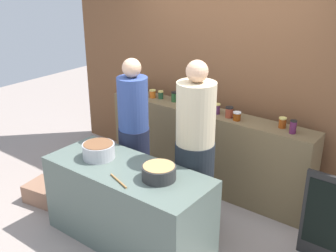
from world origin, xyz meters
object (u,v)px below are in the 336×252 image
(cooking_pot_center, at_px, (159,172))
(preserve_jar_6, at_px, (217,109))
(preserve_jar_1, at_px, (153,94))
(bread_crate, at_px, (46,192))
(cooking_pot_left, at_px, (99,151))
(cook_in_cap, at_px, (195,159))
(preserve_jar_7, at_px, (229,112))
(preserve_jar_10, at_px, (293,127))
(chalkboard_sign, at_px, (327,219))
(preserve_jar_5, at_px, (199,105))
(preserve_jar_8, at_px, (237,116))
(preserve_jar_3, at_px, (174,97))
(wooden_spoon, at_px, (118,181))
(preserve_jar_9, at_px, (283,123))
(preserve_jar_0, at_px, (142,90))
(preserve_jar_2, at_px, (161,95))
(preserve_jar_4, at_px, (185,102))

(cooking_pot_center, bearing_deg, preserve_jar_6, 99.48)
(preserve_jar_1, bearing_deg, bread_crate, -107.76)
(cooking_pot_left, xyz_separation_m, cook_in_cap, (0.79, 0.55, -0.07))
(preserve_jar_7, bearing_deg, preserve_jar_10, -0.43)
(cooking_pot_left, bearing_deg, preserve_jar_6, 69.35)
(preserve_jar_10, distance_m, bread_crate, 2.92)
(preserve_jar_7, distance_m, chalkboard_sign, 1.55)
(preserve_jar_6, height_order, chalkboard_sign, preserve_jar_6)
(preserve_jar_7, relative_size, cook_in_cap, 0.07)
(cooking_pot_left, height_order, cook_in_cap, cook_in_cap)
(preserve_jar_5, bearing_deg, preserve_jar_10, 0.97)
(preserve_jar_6, bearing_deg, preserve_jar_8, -9.41)
(cooking_pot_center, xyz_separation_m, cook_in_cap, (0.04, 0.52, -0.06))
(preserve_jar_5, bearing_deg, preserve_jar_6, 11.73)
(preserve_jar_5, xyz_separation_m, preserve_jar_6, (0.22, 0.05, -0.01))
(preserve_jar_3, relative_size, bread_crate, 0.29)
(wooden_spoon, bearing_deg, preserve_jar_9, 64.03)
(wooden_spoon, bearing_deg, chalkboard_sign, 36.09)
(preserve_jar_7, bearing_deg, wooden_spoon, -97.41)
(preserve_jar_5, distance_m, cooking_pot_left, 1.39)
(preserve_jar_3, distance_m, bread_crate, 1.94)
(preserve_jar_0, height_order, preserve_jar_10, preserve_jar_10)
(preserve_jar_8, bearing_deg, preserve_jar_5, 179.66)
(cooking_pot_left, xyz_separation_m, chalkboard_sign, (2.04, 0.89, -0.44))
(preserve_jar_7, relative_size, cooking_pot_center, 0.40)
(preserve_jar_6, bearing_deg, preserve_jar_0, 178.68)
(preserve_jar_1, distance_m, preserve_jar_9, 1.76)
(cooking_pot_left, bearing_deg, preserve_jar_1, 107.83)
(preserve_jar_7, bearing_deg, preserve_jar_9, 6.76)
(cook_in_cap, distance_m, bread_crate, 1.94)
(preserve_jar_8, distance_m, wooden_spoon, 1.62)
(preserve_jar_2, distance_m, preserve_jar_10, 1.79)
(preserve_jar_10, bearing_deg, preserve_jar_8, -177.97)
(preserve_jar_3, bearing_deg, cooking_pot_left, -84.91)
(preserve_jar_0, xyz_separation_m, bread_crate, (-0.26, -1.47, -0.96))
(preserve_jar_1, bearing_deg, preserve_jar_8, -2.62)
(preserve_jar_3, bearing_deg, preserve_jar_2, -177.15)
(preserve_jar_0, bearing_deg, preserve_jar_4, -4.31)
(preserve_jar_8, bearing_deg, preserve_jar_2, 175.62)
(preserve_jar_5, height_order, preserve_jar_8, preserve_jar_5)
(preserve_jar_4, bearing_deg, preserve_jar_7, 0.88)
(preserve_jar_6, relative_size, bread_crate, 0.27)
(preserve_jar_4, height_order, cooking_pot_center, preserve_jar_4)
(preserve_jar_6, distance_m, preserve_jar_7, 0.18)
(wooden_spoon, bearing_deg, preserve_jar_10, 58.95)
(preserve_jar_1, xyz_separation_m, preserve_jar_6, (0.97, -0.01, 0.01))
(preserve_jar_2, relative_size, chalkboard_sign, 0.12)
(preserve_jar_0, xyz_separation_m, preserve_jar_2, (0.32, 0.01, -0.01))
(preserve_jar_8, height_order, preserve_jar_10, preserve_jar_10)
(cooking_pot_left, bearing_deg, preserve_jar_2, 103.30)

